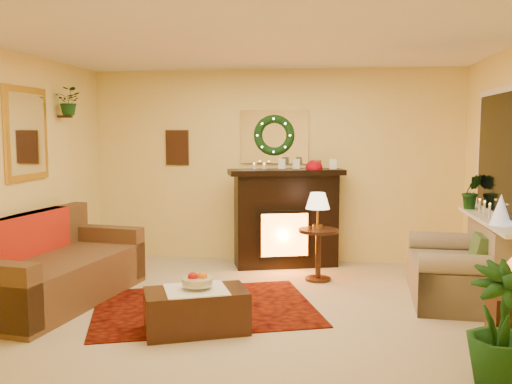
# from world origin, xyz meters

# --- Properties ---
(floor) EXTENTS (5.00, 5.00, 0.00)m
(floor) POSITION_xyz_m (0.00, 0.00, 0.00)
(floor) COLOR beige
(floor) RESTS_ON ground
(ceiling) EXTENTS (5.00, 5.00, 0.00)m
(ceiling) POSITION_xyz_m (0.00, 0.00, 2.60)
(ceiling) COLOR white
(ceiling) RESTS_ON ground
(wall_back) EXTENTS (5.00, 5.00, 0.00)m
(wall_back) POSITION_xyz_m (0.00, 2.25, 1.30)
(wall_back) COLOR #EFD88C
(wall_back) RESTS_ON ground
(wall_front) EXTENTS (5.00, 5.00, 0.00)m
(wall_front) POSITION_xyz_m (0.00, -2.25, 1.30)
(wall_front) COLOR #EFD88C
(wall_front) RESTS_ON ground
(wall_left) EXTENTS (4.50, 4.50, 0.00)m
(wall_left) POSITION_xyz_m (-2.50, 0.00, 1.30)
(wall_left) COLOR #EFD88C
(wall_left) RESTS_ON ground
(area_rug) EXTENTS (2.59, 2.24, 0.01)m
(area_rug) POSITION_xyz_m (-0.48, 0.01, 0.01)
(area_rug) COLOR #521707
(area_rug) RESTS_ON floor
(sofa) EXTENTS (1.24, 2.24, 0.91)m
(sofa) POSITION_xyz_m (-2.04, -0.00, 0.43)
(sofa) COLOR brown
(sofa) RESTS_ON floor
(red_throw) EXTENTS (0.81, 1.32, 0.02)m
(red_throw) POSITION_xyz_m (-2.10, 0.14, 0.46)
(red_throw) COLOR red
(red_throw) RESTS_ON sofa
(fireplace) EXTENTS (1.39, 0.77, 1.21)m
(fireplace) POSITION_xyz_m (0.19, 1.93, 0.55)
(fireplace) COLOR black
(fireplace) RESTS_ON floor
(poinsettia) EXTENTS (0.22, 0.22, 0.22)m
(poinsettia) POSITION_xyz_m (0.55, 1.90, 1.30)
(poinsettia) COLOR #A40012
(poinsettia) RESTS_ON fireplace
(mantel_candle_a) EXTENTS (0.06, 0.06, 0.17)m
(mantel_candle_a) POSITION_xyz_m (-0.23, 1.92, 1.26)
(mantel_candle_a) COLOR beige
(mantel_candle_a) RESTS_ON fireplace
(mantel_candle_b) EXTENTS (0.05, 0.05, 0.16)m
(mantel_candle_b) POSITION_xyz_m (-0.10, 1.93, 1.26)
(mantel_candle_b) COLOR white
(mantel_candle_b) RESTS_ON fireplace
(mantel_mirror) EXTENTS (0.92, 0.02, 0.72)m
(mantel_mirror) POSITION_xyz_m (0.00, 2.23, 1.70)
(mantel_mirror) COLOR white
(mantel_mirror) RESTS_ON wall_back
(wreath) EXTENTS (0.55, 0.11, 0.55)m
(wreath) POSITION_xyz_m (0.00, 2.19, 1.72)
(wreath) COLOR #194719
(wreath) RESTS_ON wall_back
(wall_art) EXTENTS (0.32, 0.03, 0.48)m
(wall_art) POSITION_xyz_m (-1.35, 2.23, 1.55)
(wall_art) COLOR #381E11
(wall_art) RESTS_ON wall_back
(gold_mirror) EXTENTS (0.03, 0.84, 1.00)m
(gold_mirror) POSITION_xyz_m (-2.48, 0.30, 1.75)
(gold_mirror) COLOR gold
(gold_mirror) RESTS_ON wall_left
(hanging_plant) EXTENTS (0.33, 0.28, 0.36)m
(hanging_plant) POSITION_xyz_m (-2.34, 1.05, 1.97)
(hanging_plant) COLOR #194719
(hanging_plant) RESTS_ON wall_left
(loveseat) EXTENTS (0.91, 1.48, 0.83)m
(loveseat) POSITION_xyz_m (2.06, 0.66, 0.42)
(loveseat) COLOR #A79F88
(loveseat) RESTS_ON floor
(window_frame) EXTENTS (0.03, 1.86, 1.36)m
(window_frame) POSITION_xyz_m (2.48, 0.55, 1.55)
(window_frame) COLOR white
(window_frame) RESTS_ON wall_right
(window_glass) EXTENTS (0.02, 1.70, 1.22)m
(window_glass) POSITION_xyz_m (2.47, 0.55, 1.55)
(window_glass) COLOR black
(window_glass) RESTS_ON wall_right
(window_sill) EXTENTS (0.22, 1.86, 0.04)m
(window_sill) POSITION_xyz_m (2.38, 0.55, 0.87)
(window_sill) COLOR white
(window_sill) RESTS_ON wall_right
(mini_tree) EXTENTS (0.20, 0.20, 0.30)m
(mini_tree) POSITION_xyz_m (2.37, 0.14, 1.04)
(mini_tree) COLOR silver
(mini_tree) RESTS_ON window_sill
(sill_plant) EXTENTS (0.29, 0.23, 0.52)m
(sill_plant) POSITION_xyz_m (2.37, 1.26, 1.08)
(sill_plant) COLOR #28621D
(sill_plant) RESTS_ON window_sill
(side_table_round) EXTENTS (0.59, 0.59, 0.62)m
(side_table_round) POSITION_xyz_m (0.63, 1.24, 0.33)
(side_table_round) COLOR #3D2817
(side_table_round) RESTS_ON floor
(lamp_cream) EXTENTS (0.29, 0.29, 0.44)m
(lamp_cream) POSITION_xyz_m (0.62, 1.26, 0.88)
(lamp_cream) COLOR beige
(lamp_cream) RESTS_ON side_table_round
(coffee_table) EXTENTS (1.02, 0.79, 0.38)m
(coffee_table) POSITION_xyz_m (-0.40, -0.66, 0.21)
(coffee_table) COLOR black
(coffee_table) RESTS_ON floor
(fruit_bowl) EXTENTS (0.27, 0.27, 0.06)m
(fruit_bowl) POSITION_xyz_m (-0.40, -0.64, 0.45)
(fruit_bowl) COLOR beige
(fruit_bowl) RESTS_ON coffee_table
(floor_palm) EXTENTS (1.87, 1.87, 2.61)m
(floor_palm) POSITION_xyz_m (1.96, -1.45, 0.45)
(floor_palm) COLOR black
(floor_palm) RESTS_ON floor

